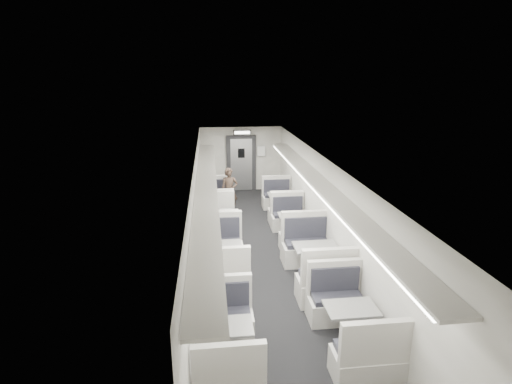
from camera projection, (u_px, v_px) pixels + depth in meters
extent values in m
cube|color=black|center=(262.00, 261.00, 9.60)|extent=(3.00, 12.00, 0.12)
cube|color=silver|center=(262.00, 158.00, 8.88)|extent=(3.00, 12.00, 0.12)
cube|color=beige|center=(241.00, 159.00, 15.01)|extent=(3.00, 0.12, 2.40)
cube|color=beige|center=(194.00, 214.00, 9.07)|extent=(0.12, 12.00, 2.40)
cube|color=beige|center=(327.00, 209.00, 9.41)|extent=(0.12, 12.00, 2.40)
cube|color=#B7B4AC|center=(217.00, 217.00, 11.74)|extent=(0.99, 0.55, 0.42)
cube|color=#20212B|center=(217.00, 209.00, 11.70)|extent=(0.88, 0.44, 0.09)
cube|color=#B7B4AC|center=(217.00, 202.00, 11.40)|extent=(0.99, 0.11, 0.65)
cube|color=#B7B4AC|center=(216.00, 202.00, 13.13)|extent=(0.99, 0.55, 0.42)
cube|color=#20212B|center=(216.00, 195.00, 13.03)|extent=(0.88, 0.44, 0.09)
cube|color=#B7B4AC|center=(216.00, 185.00, 13.17)|extent=(0.99, 0.11, 0.65)
cylinder|color=#ADAEB0|center=(217.00, 206.00, 12.40)|extent=(0.09, 0.09, 0.64)
cylinder|color=#ADAEB0|center=(217.00, 215.00, 12.49)|extent=(0.34, 0.34, 0.03)
cube|color=gray|center=(216.00, 195.00, 12.30)|extent=(0.82, 0.56, 0.04)
cube|color=#B7B4AC|center=(219.00, 240.00, 10.17)|extent=(0.99, 0.55, 0.42)
cube|color=#20212B|center=(219.00, 230.00, 10.12)|extent=(0.88, 0.44, 0.09)
cube|color=#B7B4AC|center=(219.00, 223.00, 9.83)|extent=(0.99, 0.11, 0.65)
cube|color=#B7B4AC|center=(218.00, 220.00, 11.55)|extent=(0.99, 0.55, 0.42)
cube|color=#20212B|center=(217.00, 212.00, 11.45)|extent=(0.88, 0.44, 0.09)
cube|color=#B7B4AC|center=(217.00, 200.00, 11.59)|extent=(0.99, 0.11, 0.65)
cylinder|color=#ADAEB0|center=(218.00, 225.00, 10.83)|extent=(0.09, 0.09, 0.64)
cylinder|color=#ADAEB0|center=(218.00, 236.00, 10.92)|extent=(0.34, 0.34, 0.03)
cube|color=gray|center=(218.00, 213.00, 10.73)|extent=(0.82, 0.56, 0.04)
cube|color=#B7B4AC|center=(222.00, 287.00, 7.88)|extent=(1.08, 0.60, 0.46)
cube|color=#20212B|center=(222.00, 273.00, 7.83)|extent=(0.96, 0.48, 0.10)
cube|color=#B7B4AC|center=(222.00, 265.00, 7.51)|extent=(1.08, 0.12, 0.71)
cube|color=#B7B4AC|center=(220.00, 252.00, 9.40)|extent=(1.08, 0.60, 0.46)
cube|color=#20212B|center=(220.00, 242.00, 9.29)|extent=(0.96, 0.48, 0.10)
cube|color=#B7B4AC|center=(219.00, 226.00, 9.44)|extent=(1.08, 0.12, 0.71)
cylinder|color=#ADAEB0|center=(221.00, 263.00, 8.60)|extent=(0.10, 0.10, 0.70)
cylinder|color=#ADAEB0|center=(221.00, 277.00, 8.70)|extent=(0.37, 0.37, 0.03)
cube|color=gray|center=(220.00, 246.00, 8.49)|extent=(0.90, 0.61, 0.04)
cube|color=#20212B|center=(229.00, 371.00, 5.34)|extent=(0.85, 0.42, 0.09)
cube|color=#B7B4AC|center=(229.00, 365.00, 5.06)|extent=(0.96, 0.11, 0.63)
cube|color=#B7B4AC|center=(225.00, 325.00, 6.73)|extent=(0.96, 0.53, 0.41)
cube|color=#20212B|center=(225.00, 313.00, 6.63)|extent=(0.85, 0.42, 0.09)
cube|color=#B7B4AC|center=(224.00, 292.00, 6.76)|extent=(0.96, 0.11, 0.63)
cylinder|color=#ADAEB0|center=(227.00, 347.00, 6.03)|extent=(0.09, 0.09, 0.62)
cylinder|color=#ADAEB0|center=(227.00, 363.00, 6.11)|extent=(0.32, 0.32, 0.03)
cube|color=gray|center=(226.00, 327.00, 5.93)|extent=(0.79, 0.54, 0.04)
cube|color=#B7B4AC|center=(285.00, 216.00, 11.87)|extent=(0.96, 0.54, 0.41)
cube|color=#20212B|center=(285.00, 208.00, 11.82)|extent=(0.85, 0.43, 0.09)
cube|color=#B7B4AC|center=(286.00, 201.00, 11.53)|extent=(0.96, 0.11, 0.64)
cube|color=#B7B4AC|center=(277.00, 202.00, 13.22)|extent=(0.96, 0.54, 0.41)
cube|color=#20212B|center=(277.00, 195.00, 13.12)|extent=(0.85, 0.43, 0.09)
cube|color=#B7B4AC|center=(276.00, 185.00, 13.25)|extent=(0.96, 0.11, 0.64)
cylinder|color=#ADAEB0|center=(281.00, 205.00, 12.51)|extent=(0.09, 0.09, 0.63)
cylinder|color=#ADAEB0|center=(281.00, 214.00, 12.60)|extent=(0.33, 0.33, 0.03)
cube|color=gray|center=(281.00, 195.00, 12.41)|extent=(0.80, 0.55, 0.04)
cube|color=#B7B4AC|center=(299.00, 242.00, 10.05)|extent=(0.96, 0.53, 0.41)
cube|color=#20212B|center=(299.00, 232.00, 10.01)|extent=(0.85, 0.43, 0.09)
cube|color=#B7B4AC|center=(301.00, 225.00, 9.72)|extent=(0.96, 0.11, 0.63)
cube|color=#B7B4AC|center=(288.00, 222.00, 11.40)|extent=(0.96, 0.53, 0.41)
cube|color=#20212B|center=(288.00, 214.00, 11.30)|extent=(0.85, 0.43, 0.09)
cube|color=#B7B4AC|center=(287.00, 203.00, 11.43)|extent=(0.96, 0.11, 0.63)
cylinder|color=#ADAEB0|center=(293.00, 228.00, 10.69)|extent=(0.09, 0.09, 0.63)
cylinder|color=#ADAEB0|center=(293.00, 238.00, 10.78)|extent=(0.33, 0.33, 0.03)
cube|color=gray|center=(294.00, 215.00, 10.59)|extent=(0.80, 0.54, 0.04)
cube|color=#B7B4AC|center=(326.00, 289.00, 7.77)|extent=(1.12, 0.62, 0.47)
cube|color=#20212B|center=(326.00, 275.00, 7.71)|extent=(0.99, 0.49, 0.11)
cube|color=#B7B4AC|center=(331.00, 267.00, 7.38)|extent=(1.12, 0.13, 0.74)
cube|color=#B7B4AC|center=(306.00, 253.00, 9.33)|extent=(1.12, 0.62, 0.47)
cube|color=#20212B|center=(307.00, 243.00, 9.22)|extent=(0.99, 0.49, 0.11)
cube|color=#B7B4AC|center=(305.00, 226.00, 9.37)|extent=(1.12, 0.13, 0.74)
cylinder|color=#ADAEB0|center=(315.00, 264.00, 8.51)|extent=(0.11, 0.11, 0.73)
cylinder|color=#ADAEB0|center=(314.00, 279.00, 8.61)|extent=(0.38, 0.38, 0.03)
cube|color=gray|center=(316.00, 247.00, 8.40)|extent=(0.93, 0.63, 0.04)
cube|color=#B7B4AC|center=(366.00, 365.00, 5.79)|extent=(0.99, 0.55, 0.42)
cube|color=#20212B|center=(367.00, 349.00, 5.74)|extent=(0.88, 0.44, 0.09)
cube|color=#B7B4AC|center=(375.00, 342.00, 5.44)|extent=(0.99, 0.11, 0.66)
cube|color=#B7B4AC|center=(335.00, 309.00, 7.18)|extent=(0.99, 0.55, 0.42)
cube|color=#20212B|center=(337.00, 297.00, 7.08)|extent=(0.88, 0.44, 0.09)
cube|color=#B7B4AC|center=(334.00, 276.00, 7.22)|extent=(0.99, 0.11, 0.66)
cylinder|color=#ADAEB0|center=(350.00, 328.00, 6.45)|extent=(0.09, 0.09, 0.65)
cylinder|color=#ADAEB0|center=(348.00, 344.00, 6.54)|extent=(0.34, 0.34, 0.03)
cube|color=gray|center=(351.00, 308.00, 6.35)|extent=(0.83, 0.56, 0.04)
imported|color=black|center=(229.00, 191.00, 12.53)|extent=(0.54, 0.36, 1.47)
cube|color=black|center=(200.00, 173.00, 12.27)|extent=(0.02, 1.18, 0.84)
cube|color=black|center=(198.00, 193.00, 10.17)|extent=(0.02, 1.18, 0.84)
cube|color=black|center=(196.00, 224.00, 8.08)|extent=(0.02, 1.18, 0.84)
cube|color=black|center=(192.00, 276.00, 5.98)|extent=(0.02, 1.18, 0.84)
cube|color=#B7B4AC|center=(206.00, 187.00, 8.61)|extent=(0.46, 10.40, 0.05)
cube|color=white|center=(216.00, 189.00, 8.65)|extent=(0.05, 10.20, 0.04)
cube|color=#B7B4AC|center=(320.00, 184.00, 8.89)|extent=(0.46, 10.40, 0.05)
cube|color=white|center=(311.00, 186.00, 8.88)|extent=(0.05, 10.20, 0.04)
cube|color=black|center=(241.00, 163.00, 14.94)|extent=(1.10, 0.10, 2.10)
cube|color=#ADAEB0|center=(241.00, 165.00, 14.92)|extent=(0.80, 0.05, 1.95)
cube|color=black|center=(241.00, 153.00, 14.76)|extent=(0.25, 0.02, 0.35)
cube|color=black|center=(242.00, 132.00, 14.12)|extent=(0.62, 0.10, 0.16)
cube|color=white|center=(242.00, 133.00, 14.07)|extent=(0.54, 0.02, 0.10)
cube|color=white|center=(261.00, 151.00, 14.88)|extent=(0.32, 0.02, 0.40)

